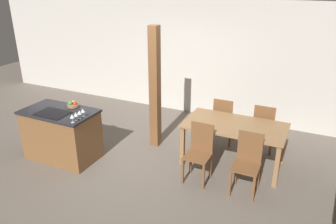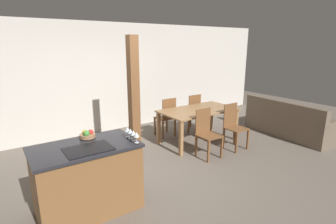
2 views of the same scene
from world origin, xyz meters
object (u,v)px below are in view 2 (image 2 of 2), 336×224
object	(u,v)px
wine_glass_end	(127,129)
couch	(289,123)
dining_chair_far_left	(167,117)
dining_chair_far_right	(192,112)
wine_glass_near	(137,135)
wine_glass_far	(130,131)
kitchen_island	(88,178)
fruit_bowl	(87,135)
dining_table	(198,114)
dining_chair_near_right	(234,125)
wine_glass_middle	(133,133)
timber_post	(134,99)
dining_chair_near_left	(207,132)

from	to	relation	value
wine_glass_end	couch	distance (m)	4.53
dining_chair_far_left	dining_chair_far_right	world-z (taller)	same
wine_glass_near	wine_glass_far	size ratio (longest dim) A/B	1.00
kitchen_island	fruit_bowl	world-z (taller)	fruit_bowl
couch	wine_glass_end	bearing A→B (deg)	97.01
fruit_bowl	dining_table	xyz separation A→B (m)	(2.77, 0.87, -0.32)
kitchen_island	wine_glass_far	world-z (taller)	wine_glass_far
dining_chair_near_right	kitchen_island	bearing A→B (deg)	-172.77
wine_glass_middle	timber_post	bearing A→B (deg)	62.06
dining_table	timber_post	world-z (taller)	timber_post
kitchen_island	wine_glass_far	xyz separation A→B (m)	(0.58, -0.13, 0.58)
fruit_bowl	wine_glass_end	distance (m)	0.55
fruit_bowl	couch	bearing A→B (deg)	-0.54
dining_chair_far_right	timber_post	distance (m)	2.17
dining_chair_near_left	dining_chair_far_left	xyz separation A→B (m)	(0.00, 1.40, 0.00)
wine_glass_far	dining_chair_far_right	distance (m)	3.37
dining_table	wine_glass_end	bearing A→B (deg)	-153.44
dining_chair_far_left	dining_chair_far_right	bearing A→B (deg)	-180.00
kitchen_island	dining_chair_near_right	size ratio (longest dim) A/B	1.38
wine_glass_near	dining_table	bearing A→B (deg)	31.62
fruit_bowl	dining_chair_far_left	world-z (taller)	fruit_bowl
dining_chair_near_left	dining_chair_far_right	distance (m)	1.60
dining_chair_near_right	dining_table	bearing A→B (deg)	119.20
fruit_bowl	dining_chair_far_right	world-z (taller)	fruit_bowl
wine_glass_far	dining_chair_near_left	distance (m)	2.07
dining_chair_near_right	timber_post	bearing A→B (deg)	159.09
dining_chair_far_left	wine_glass_end	bearing A→B (deg)	43.96
wine_glass_end	dining_chair_far_right	distance (m)	3.32
dining_table	timber_post	xyz separation A→B (m)	(-1.57, 0.05, 0.51)
fruit_bowl	wine_glass_near	distance (m)	0.73
wine_glass_middle	dining_chair_near_left	size ratio (longest dim) A/B	0.15
fruit_bowl	dining_chair_far_right	distance (m)	3.56
dining_chair_far_right	couch	bearing A→B (deg)	137.49
couch	wine_glass_near	bearing A→B (deg)	100.42
timber_post	wine_glass_end	bearing A→B (deg)	-121.32
dining_table	dining_chair_near_right	bearing A→B (deg)	-60.80
dining_chair_near_left	wine_glass_end	bearing A→B (deg)	-166.61
fruit_bowl	couch	xyz separation A→B (m)	(4.92, -0.05, -0.69)
wine_glass_far	kitchen_island	bearing A→B (deg)	167.41
wine_glass_middle	timber_post	world-z (taller)	timber_post
wine_glass_middle	wine_glass_far	world-z (taller)	same
dining_chair_far_right	kitchen_island	bearing A→B (deg)	28.90
wine_glass_near	kitchen_island	bearing A→B (deg)	152.07
dining_chair_far_right	couch	distance (m)	2.39
wine_glass_middle	dining_table	world-z (taller)	wine_glass_middle
wine_glass_middle	dining_chair_near_right	size ratio (longest dim) A/B	0.15
wine_glass_far	timber_post	distance (m)	1.50
fruit_bowl	dining_chair_far_right	xyz separation A→B (m)	(3.16, 1.56, -0.48)
dining_chair_near_left	dining_chair_far_right	size ratio (longest dim) A/B	1.00
kitchen_island	dining_chair_near_left	distance (m)	2.54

